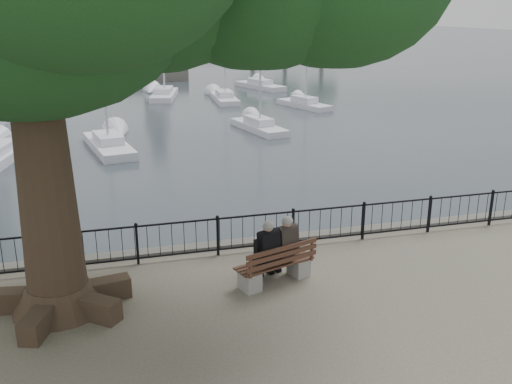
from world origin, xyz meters
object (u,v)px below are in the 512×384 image
object	(u,v)px
bench	(276,269)
lion_monument	(154,56)
person_left	(265,254)
person_right	(283,249)

from	to	relation	value
bench	lion_monument	world-z (taller)	lion_monument
bench	lion_monument	size ratio (longest dim) A/B	0.22
bench	person_left	size ratio (longest dim) A/B	1.25
bench	lion_monument	distance (m)	49.34
person_right	bench	bearing A→B (deg)	-139.95
bench	person_left	bearing A→B (deg)	174.00
person_left	lion_monument	size ratio (longest dim) A/B	0.17
bench	person_right	xyz separation A→B (m)	(0.22, 0.19, 0.38)
person_left	person_right	distance (m)	0.51
person_right	lion_monument	world-z (taller)	lion_monument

